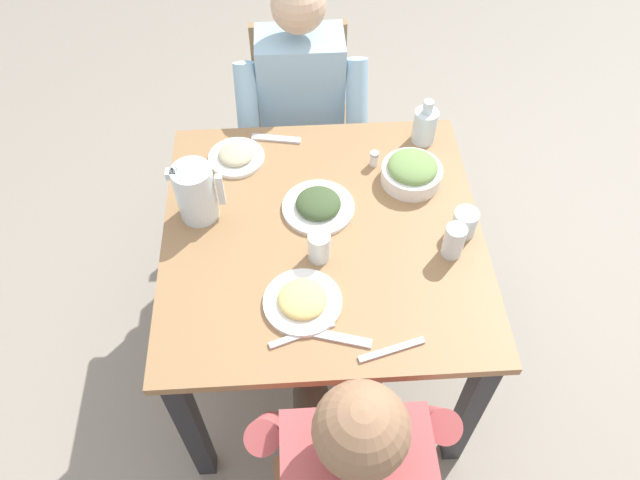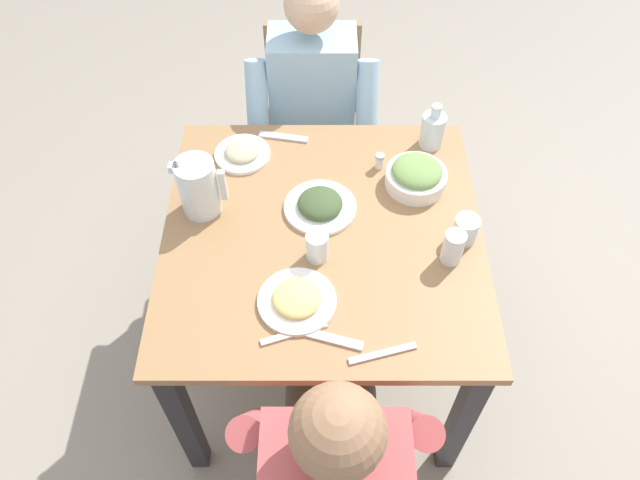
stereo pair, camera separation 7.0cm
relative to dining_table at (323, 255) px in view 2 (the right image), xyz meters
The scene contains 19 objects.
ground_plane 0.64m from the dining_table, ahead, with size 8.00×8.00×0.00m, color gray.
dining_table is the anchor object (origin of this frame).
chair_far 0.86m from the dining_table, 92.51° to the left, with size 0.40×0.40×0.86m.
diner_near 0.64m from the dining_table, 87.76° to the right, with size 0.48×0.53×1.16m.
diner_far 0.64m from the dining_table, 93.30° to the left, with size 0.48×0.53×1.16m.
water_pitcher 0.44m from the dining_table, 165.49° to the left, with size 0.16×0.12×0.19m.
salad_bowl 0.39m from the dining_table, 33.60° to the left, with size 0.19×0.19×0.09m.
plate_beans 0.44m from the dining_table, 129.10° to the left, with size 0.19×0.19×0.04m.
plate_dolmas 0.16m from the dining_table, 94.95° to the left, with size 0.23×0.23×0.05m.
plate_fries 0.29m from the dining_table, 106.01° to the right, with size 0.22×0.22×0.04m.
water_glass_far_left 0.19m from the dining_table, 100.22° to the right, with size 0.07×0.07×0.10m, color silver.
water_glass_near_left 0.42m from the dining_table, 15.05° to the right, with size 0.06×0.06×0.11m, color silver.
water_glass_by_pitcher 0.45m from the dining_table, ahead, with size 0.07×0.07×0.09m, color silver.
oil_carafe 0.56m from the dining_table, 46.47° to the left, with size 0.08×0.08×0.16m.
salt_shaker 0.36m from the dining_table, 56.03° to the left, with size 0.03×0.03×0.05m.
fork_near 0.39m from the dining_table, 86.42° to the right, with size 0.17×0.03×0.01m, color silver.
knife_near 0.38m from the dining_table, 102.49° to the right, with size 0.18×0.02×0.01m, color silver.
fork_far 0.45m from the dining_table, 107.77° to the left, with size 0.17×0.03×0.01m, color silver.
knife_far 0.45m from the dining_table, 69.25° to the right, with size 0.18×0.02×0.01m, color silver.
Camera 2 is at (-0.01, -1.16, 2.19)m, focal length 34.22 mm.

